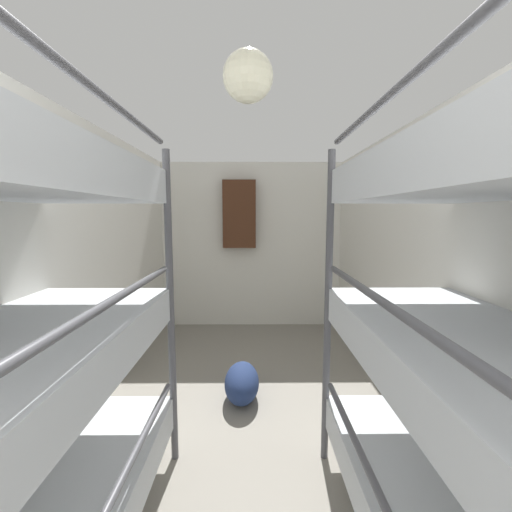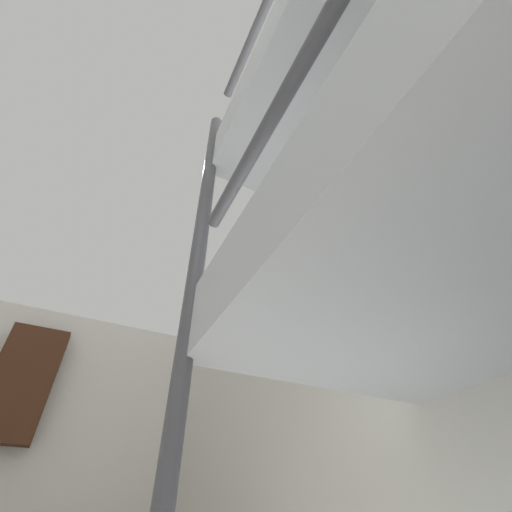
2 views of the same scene
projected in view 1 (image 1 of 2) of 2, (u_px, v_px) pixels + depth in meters
wall_left at (57, 280)px, 2.23m from camera, size 0.06×5.17×2.26m
wall_right at (441, 280)px, 2.25m from camera, size 0.06×5.17×2.26m
wall_back at (252, 245)px, 4.77m from camera, size 2.58×0.06×2.26m
bunk_stack_right_near at (497, 372)px, 1.16m from camera, size 0.77×1.83×1.97m
duffel_bag at (242, 383)px, 2.89m from camera, size 0.29×0.55×0.29m
hanging_coat at (239, 214)px, 4.57m from camera, size 0.44×0.12×0.90m
ceiling_light at (248, 76)px, 1.61m from camera, size 0.24×0.24×0.24m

